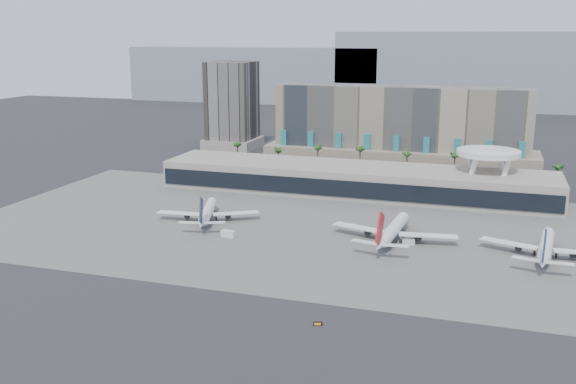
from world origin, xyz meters
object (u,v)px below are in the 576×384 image
(airliner_centre, at_px, (393,230))
(service_vehicle_b, at_px, (408,242))
(airliner_right, at_px, (546,246))
(service_vehicle_a, at_px, (228,234))
(airliner_left, at_px, (208,212))
(taxiway_sign, at_px, (318,324))

(airliner_centre, distance_m, service_vehicle_b, 6.49)
(airliner_right, xyz_separation_m, service_vehicle_b, (-42.48, -0.26, -2.59))
(airliner_centre, distance_m, service_vehicle_a, 56.08)
(service_vehicle_a, bearing_deg, airliner_right, 10.92)
(airliner_left, relative_size, service_vehicle_b, 9.61)
(airliner_left, xyz_separation_m, airliner_right, (117.51, -4.63, 0.16))
(airliner_right, bearing_deg, service_vehicle_a, -167.29)
(service_vehicle_a, relative_size, taxiway_sign, 2.21)
(service_vehicle_a, xyz_separation_m, service_vehicle_b, (60.06, 10.82, -0.14))
(airliner_centre, relative_size, service_vehicle_a, 9.25)
(service_vehicle_a, bearing_deg, airliner_left, 138.36)
(airliner_left, distance_m, airliner_right, 117.60)
(airliner_centre, bearing_deg, service_vehicle_b, -15.08)
(service_vehicle_a, bearing_deg, airliner_centre, 17.91)
(taxiway_sign, bearing_deg, service_vehicle_b, 60.65)
(airliner_centre, relative_size, airliner_right, 1.07)
(airliner_left, distance_m, service_vehicle_a, 21.82)
(service_vehicle_a, height_order, service_vehicle_b, service_vehicle_a)
(airliner_left, bearing_deg, service_vehicle_a, -63.95)
(airliner_right, bearing_deg, service_vehicle_b, -173.11)
(airliner_right, distance_m, service_vehicle_a, 103.17)
(airliner_right, relative_size, service_vehicle_a, 8.66)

